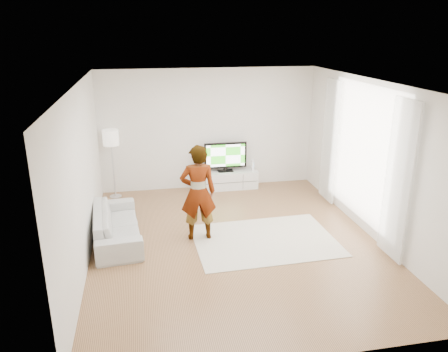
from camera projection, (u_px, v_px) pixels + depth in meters
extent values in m
plane|color=#A37249|center=(235.00, 242.00, 7.80)|extent=(6.00, 6.00, 0.00)
plane|color=white|center=(237.00, 84.00, 6.90)|extent=(6.00, 6.00, 0.00)
cube|color=silver|center=(82.00, 177.00, 6.91)|extent=(0.02, 6.00, 2.80)
cube|color=silver|center=(372.00, 160.00, 7.80)|extent=(0.02, 6.00, 2.80)
cube|color=silver|center=(208.00, 129.00, 10.14)|extent=(5.00, 0.02, 2.80)
cube|color=silver|center=(297.00, 253.00, 4.56)|extent=(5.00, 0.02, 2.80)
cube|color=white|center=(364.00, 153.00, 8.06)|extent=(0.01, 2.60, 2.50)
cube|color=white|center=(398.00, 181.00, 6.87)|extent=(0.04, 0.70, 2.60)
cube|color=white|center=(330.00, 141.00, 9.28)|extent=(0.04, 0.70, 2.60)
cube|color=silver|center=(226.00, 180.00, 10.37)|extent=(1.50, 0.42, 0.42)
cube|color=black|center=(227.00, 183.00, 10.17)|extent=(1.45, 0.00, 0.01)
cube|color=black|center=(212.00, 184.00, 10.11)|extent=(0.01, 0.00, 0.37)
cube|color=black|center=(243.00, 182.00, 10.24)|extent=(0.01, 0.00, 0.37)
cube|color=black|center=(225.00, 171.00, 10.33)|extent=(0.36, 0.20, 0.02)
cube|color=black|center=(225.00, 169.00, 10.31)|extent=(0.07, 0.04, 0.07)
cube|color=black|center=(225.00, 155.00, 10.20)|extent=(1.00, 0.05, 0.61)
cube|color=green|center=(226.00, 156.00, 10.18)|extent=(0.91, 0.01, 0.52)
cube|color=white|center=(253.00, 165.00, 10.38)|extent=(0.08, 0.18, 0.24)
cube|color=#4CB2FF|center=(254.00, 165.00, 10.29)|extent=(0.01, 0.00, 0.13)
imported|color=#3F7238|center=(199.00, 165.00, 10.12)|extent=(0.26, 0.26, 0.41)
cube|color=beige|center=(265.00, 240.00, 7.87)|extent=(2.56, 1.88, 0.01)
imported|color=#334772|center=(198.00, 193.00, 7.69)|extent=(0.64, 0.43, 1.74)
imported|color=#AEAEA9|center=(117.00, 225.00, 7.83)|extent=(0.94, 2.04, 0.58)
cylinder|color=silver|center=(116.00, 196.00, 9.92)|extent=(0.27, 0.27, 0.02)
cylinder|color=silver|center=(114.00, 171.00, 9.72)|extent=(0.03, 0.03, 1.19)
cylinder|color=white|center=(111.00, 138.00, 9.48)|extent=(0.34, 0.34, 0.33)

